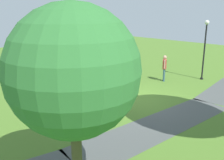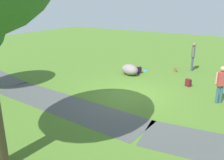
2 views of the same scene
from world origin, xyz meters
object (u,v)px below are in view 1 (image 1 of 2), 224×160
object	(u,v)px
handbag_on_grass	(88,77)
backpack_by_boulder	(80,86)
man_near_boulder	(164,66)
young_tree_near_path	(73,72)
spare_backpack_on_lawn	(129,79)
woman_with_handbag	(89,60)
lawn_boulder	(82,87)
frisbee_on_grass	(74,86)
lamp_post	(205,44)

from	to	relation	value
handbag_on_grass	backpack_by_boulder	xyz separation A→B (m)	(1.84, 1.56, 0.05)
man_near_boulder	backpack_by_boulder	distance (m)	5.64
young_tree_near_path	spare_backpack_on_lawn	bearing A→B (deg)	-144.11
backpack_by_boulder	woman_with_handbag	bearing A→B (deg)	-137.91
lawn_boulder	woman_with_handbag	world-z (taller)	woman_with_handbag
lawn_boulder	handbag_on_grass	xyz separation A→B (m)	(-2.16, -2.19, -0.19)
young_tree_near_path	frisbee_on_grass	world-z (taller)	young_tree_near_path
young_tree_near_path	lamp_post	xyz separation A→B (m)	(-12.61, -3.24, -0.82)
woman_with_handbag	backpack_by_boulder	distance (m)	3.69
young_tree_near_path	handbag_on_grass	world-z (taller)	young_tree_near_path
lawn_boulder	handbag_on_grass	world-z (taller)	lawn_boulder
young_tree_near_path	lawn_boulder	size ratio (longest dim) A/B	3.38
woman_with_handbag	frisbee_on_grass	bearing A→B (deg)	33.72
lamp_post	handbag_on_grass	size ratio (longest dim) A/B	10.83
backpack_by_boulder	lamp_post	bearing A→B (deg)	152.10
lamp_post	man_near_boulder	distance (m)	3.01
lamp_post	woman_with_handbag	distance (m)	7.88
lamp_post	man_near_boulder	size ratio (longest dim) A/B	2.29
lamp_post	frisbee_on_grass	xyz separation A→B (m)	(7.15, -4.56, -2.36)
lawn_boulder	spare_backpack_on_lawn	xyz separation A→B (m)	(-3.64, 0.20, -0.14)
young_tree_near_path	lamp_post	world-z (taller)	young_tree_near_path
frisbee_on_grass	handbag_on_grass	bearing A→B (deg)	-153.60
lamp_post	frisbee_on_grass	world-z (taller)	lamp_post
young_tree_near_path	frisbee_on_grass	size ratio (longest dim) A/B	18.14
backpack_by_boulder	frisbee_on_grass	world-z (taller)	backpack_by_boulder
woman_with_handbag	spare_backpack_on_lawn	distance (m)	3.41
young_tree_near_path	man_near_boulder	distance (m)	11.65
young_tree_near_path	spare_backpack_on_lawn	size ratio (longest dim) A/B	11.80
backpack_by_boulder	spare_backpack_on_lawn	world-z (taller)	same
handbag_on_grass	spare_backpack_on_lawn	xyz separation A→B (m)	(-1.48, 2.39, 0.05)
young_tree_near_path	frisbee_on_grass	xyz separation A→B (m)	(-5.46, -7.80, -3.18)
lawn_boulder	backpack_by_boulder	xyz separation A→B (m)	(-0.32, -0.63, -0.14)
lamp_post	backpack_by_boulder	bearing A→B (deg)	-27.90
backpack_by_boulder	man_near_boulder	bearing A→B (deg)	155.24
lamp_post	handbag_on_grass	world-z (taller)	lamp_post
woman_with_handbag	young_tree_near_path	bearing A→B (deg)	49.91
spare_backpack_on_lawn	frisbee_on_grass	size ratio (longest dim) A/B	1.54
man_near_boulder	spare_backpack_on_lawn	xyz separation A→B (m)	(1.75, -1.51, -0.79)
young_tree_near_path	spare_backpack_on_lawn	xyz separation A→B (m)	(-8.66, -6.26, -3.00)
lawn_boulder	man_near_boulder	world-z (taller)	man_near_boulder
frisbee_on_grass	spare_backpack_on_lawn	bearing A→B (deg)	154.36
man_near_boulder	lamp_post	bearing A→B (deg)	145.53
man_near_boulder	handbag_on_grass	xyz separation A→B (m)	(3.23, -3.90, -0.84)
man_near_boulder	handbag_on_grass	world-z (taller)	man_near_boulder
woman_with_handbag	backpack_by_boulder	xyz separation A→B (m)	(2.66, 2.40, -0.88)
handbag_on_grass	man_near_boulder	bearing A→B (deg)	129.65
man_near_boulder	woman_with_handbag	bearing A→B (deg)	-62.98
lamp_post	woman_with_handbag	world-z (taller)	lamp_post
backpack_by_boulder	frisbee_on_grass	bearing A→B (deg)	-99.79
woman_with_handbag	handbag_on_grass	bearing A→B (deg)	45.79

